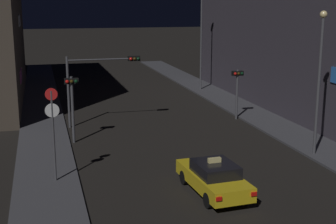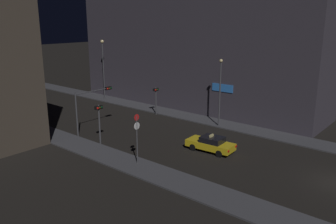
# 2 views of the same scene
# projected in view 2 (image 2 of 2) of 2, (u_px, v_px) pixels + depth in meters

# --- Properties ---
(sidewalk_left) EXTENTS (2.92, 59.34, 0.12)m
(sidewalk_left) POSITION_uv_depth(u_px,v_px,m) (44.00, 132.00, 37.30)
(sidewalk_left) COLOR #424247
(sidewalk_left) RESTS_ON ground_plane
(sidewalk_right) EXTENTS (2.92, 59.34, 0.12)m
(sidewalk_right) POSITION_uv_depth(u_px,v_px,m) (141.00, 106.00, 48.35)
(sidewalk_right) COLOR #424247
(sidewalk_right) RESTS_ON ground_plane
(building_facade_right) EXTENTS (8.70, 35.62, 22.02)m
(building_facade_right) POSITION_uv_depth(u_px,v_px,m) (196.00, 25.00, 46.70)
(building_facade_right) COLOR #3D3842
(building_facade_right) RESTS_ON ground_plane
(taxi) EXTENTS (2.09, 4.56, 1.62)m
(taxi) POSITION_uv_depth(u_px,v_px,m) (211.00, 144.00, 31.89)
(taxi) COLOR yellow
(taxi) RESTS_ON ground_plane
(traffic_light_overhead) EXTENTS (4.83, 0.42, 4.67)m
(traffic_light_overhead) POSITION_uv_depth(u_px,v_px,m) (92.00, 100.00, 36.82)
(traffic_light_overhead) COLOR #47474C
(traffic_light_overhead) RESTS_ON ground_plane
(traffic_light_left_kerb) EXTENTS (0.80, 0.42, 3.90)m
(traffic_light_left_kerb) POSITION_uv_depth(u_px,v_px,m) (99.00, 116.00, 33.30)
(traffic_light_left_kerb) COLOR #47474C
(traffic_light_left_kerb) RESTS_ON ground_plane
(traffic_light_right_kerb) EXTENTS (0.80, 0.42, 3.51)m
(traffic_light_right_kerb) POSITION_uv_depth(u_px,v_px,m) (156.00, 95.00, 43.71)
(traffic_light_right_kerb) COLOR #47474C
(traffic_light_right_kerb) RESTS_ON ground_plane
(sign_pole_left) EXTENTS (0.62, 0.10, 4.26)m
(sign_pole_left) POSITION_uv_depth(u_px,v_px,m) (137.00, 134.00, 28.44)
(sign_pole_left) COLOR #47474C
(sign_pole_left) RESTS_ON sidewalk_left
(street_lamp_near_block) EXTENTS (0.38, 0.38, 7.51)m
(street_lamp_near_block) POSITION_uv_depth(u_px,v_px,m) (220.00, 87.00, 38.26)
(street_lamp_near_block) COLOR #47474C
(street_lamp_near_block) RESTS_ON sidewalk_right
(street_lamp_far_block) EXTENTS (0.50, 0.50, 8.80)m
(street_lamp_far_block) POSITION_uv_depth(u_px,v_px,m) (103.00, 61.00, 50.84)
(street_lamp_far_block) COLOR #47474C
(street_lamp_far_block) RESTS_ON sidewalk_right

